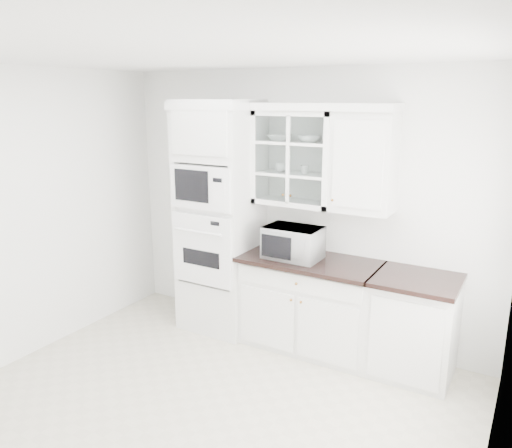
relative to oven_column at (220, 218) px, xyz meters
The scene contains 13 objects.
ground 2.00m from the oven_column, 62.12° to the right, with size 4.00×3.50×0.01m, color #BCB6A1.
room_shell 1.37m from the oven_column, 52.79° to the right, with size 4.00×3.50×2.70m.
oven_column is the anchor object (origin of this frame).
base_cabinet_run 1.27m from the oven_column, ahead, with size 1.32×0.67×0.92m.
extra_base_cabinet 2.16m from the oven_column, ahead, with size 0.72×0.67×0.92m.
upper_cabinet_glass 1.03m from the oven_column, 12.10° to the left, with size 0.80×0.33×0.90m.
upper_cabinet_solid 1.60m from the oven_column, ahead, with size 0.55×0.33×0.90m, color white.
crown_molding 1.33m from the oven_column, 11.90° to the left, with size 2.14×0.38×0.07m, color white.
countertop_microwave 0.88m from the oven_column, ahead, with size 0.53×0.44×0.31m, color white.
bowl_a 1.04m from the oven_column, 17.51° to the left, with size 0.24×0.24×0.06m, color white.
bowl_b 1.25m from the oven_column, 10.03° to the left, with size 0.21×0.21×0.07m, color white.
cup_a 0.85m from the oven_column, 15.40° to the left, with size 0.11×0.11×0.09m, color white.
cup_b 1.05m from the oven_column, ahead, with size 0.09×0.09×0.08m, color white.
Camera 1 is at (2.11, -2.75, 2.41)m, focal length 35.00 mm.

